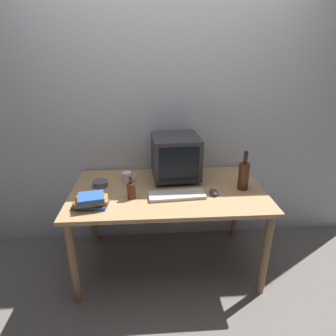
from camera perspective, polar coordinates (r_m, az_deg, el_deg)
ground_plane at (r=2.63m, az=-0.00°, el=-18.69°), size 6.00×6.00×0.00m
back_wall at (r=2.52m, az=-0.76°, el=11.41°), size 4.00×0.08×2.50m
desk at (r=2.26m, az=-0.00°, el=-6.18°), size 1.51×0.85×0.73m
crt_monitor at (r=2.34m, az=1.53°, el=2.28°), size 0.40×0.41×0.37m
keyboard at (r=2.11m, az=1.81°, el=-5.52°), size 0.43×0.18×0.02m
computer_mouse at (r=2.16m, az=9.26°, el=-4.85°), size 0.07×0.10×0.04m
bottle_tall at (r=2.25m, az=15.10°, el=-1.36°), size 0.08×0.08×0.32m
bottle_short at (r=2.08m, az=-7.45°, el=-4.43°), size 0.06×0.06×0.18m
book_stack at (r=2.03m, az=-15.33°, el=-6.44°), size 0.25×0.19×0.09m
mug at (r=2.34m, az=-8.23°, el=-1.89°), size 0.12×0.08×0.09m
cd_spindle at (r=2.32m, az=-13.58°, el=-3.12°), size 0.12×0.12×0.04m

